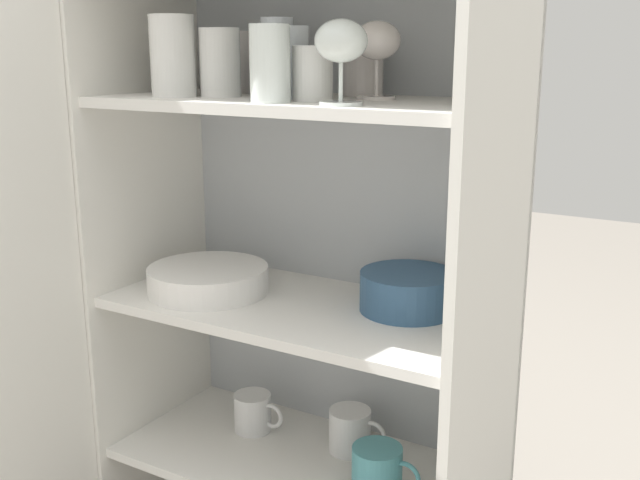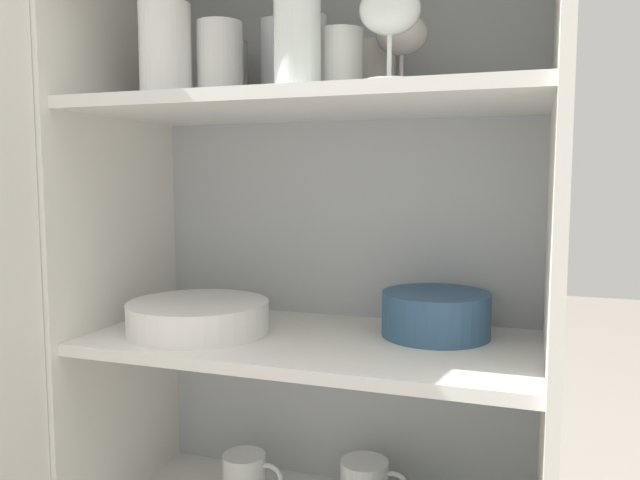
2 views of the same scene
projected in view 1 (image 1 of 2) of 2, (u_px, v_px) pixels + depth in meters
cupboard_back_panel at (344, 262)px, 1.61m from camera, size 0.78×0.02×1.25m
cupboard_side_left at (151, 258)px, 1.64m from camera, size 0.02×0.39×1.25m
cupboard_side_right at (489, 320)px, 1.27m from camera, size 0.02×0.39×1.25m
shelf_board_lower at (300, 462)px, 1.55m from camera, size 0.75×0.35×0.02m
shelf_board_middle at (299, 309)px, 1.47m from camera, size 0.75×0.35×0.02m
shelf_board_upper at (297, 104)px, 1.37m from camera, size 0.75×0.35×0.02m
tumbler_glass_0 at (292, 63)px, 1.33m from camera, size 0.06×0.06×0.13m
tumbler_glass_1 at (277, 57)px, 1.44m from camera, size 0.06×0.06×0.15m
tumbler_glass_2 at (176, 63)px, 1.48m from camera, size 0.07×0.07×0.12m
tumbler_glass_3 at (313, 74)px, 1.27m from camera, size 0.07×0.07×0.09m
tumbler_glass_4 at (238, 62)px, 1.52m from camera, size 0.08×0.08×0.12m
tumbler_glass_5 at (173, 56)px, 1.39m from camera, size 0.08×0.08×0.15m
tumbler_glass_6 at (270, 64)px, 1.24m from camera, size 0.07×0.07×0.13m
tumbler_glass_7 at (220, 62)px, 1.39m from camera, size 0.08×0.08×0.13m
tumbler_glass_8 at (363, 67)px, 1.41m from camera, size 0.08×0.08×0.11m
wine_glass_0 at (377, 44)px, 1.31m from camera, size 0.08×0.08×0.14m
wine_glass_1 at (341, 45)px, 1.17m from camera, size 0.08×0.08×0.13m
plate_stack_white at (208, 279)px, 1.53m from camera, size 0.25×0.25×0.05m
mixing_bowl_large at (408, 290)px, 1.42m from camera, size 0.18×0.18×0.08m
coffee_mug_primary at (254, 412)px, 1.65m from camera, size 0.12×0.08×0.08m
coffee_mug_extra_1 at (378, 471)px, 1.42m from camera, size 0.14×0.10×0.10m
coffee_mug_extra_2 at (351, 430)px, 1.57m from camera, size 0.13×0.09×0.09m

